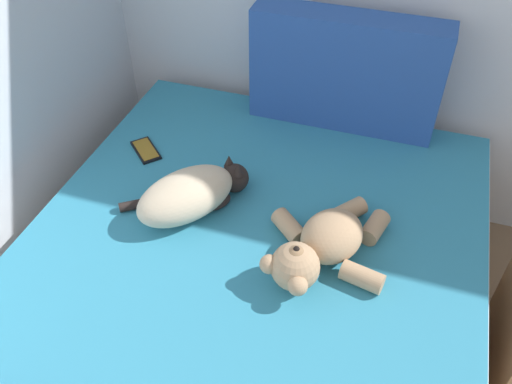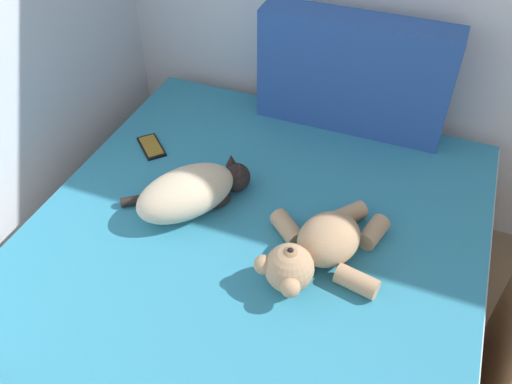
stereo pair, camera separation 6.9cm
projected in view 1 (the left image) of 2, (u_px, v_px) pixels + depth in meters
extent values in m
cube|color=#9E7A56|center=(239.00, 341.00, 1.81)|extent=(1.47, 1.94, 0.30)
cube|color=white|center=(237.00, 298.00, 1.64)|extent=(1.43, 1.88, 0.19)
cube|color=teal|center=(243.00, 262.00, 1.61)|extent=(1.41, 1.75, 0.02)
cube|color=#264C99|center=(345.00, 72.00, 2.00)|extent=(0.71, 0.14, 0.44)
ellipsoid|color=#C6B293|center=(186.00, 195.00, 1.71)|extent=(0.35, 0.39, 0.15)
sphere|color=black|center=(234.00, 178.00, 1.81)|extent=(0.10, 0.10, 0.10)
cone|color=black|center=(229.00, 161.00, 1.79)|extent=(0.04, 0.04, 0.04)
cone|color=black|center=(239.00, 169.00, 1.76)|extent=(0.04, 0.04, 0.04)
cylinder|color=black|center=(144.00, 203.00, 1.77)|extent=(0.15, 0.12, 0.03)
ellipsoid|color=black|center=(217.00, 202.00, 1.76)|extent=(0.10, 0.11, 0.04)
ellipsoid|color=tan|center=(332.00, 236.00, 1.58)|extent=(0.25, 0.26, 0.14)
sphere|color=tan|center=(295.00, 266.00, 1.50)|extent=(0.14, 0.14, 0.14)
sphere|color=#8E6B49|center=(296.00, 255.00, 1.47)|extent=(0.06, 0.06, 0.06)
sphere|color=black|center=(296.00, 249.00, 1.45)|extent=(0.02, 0.02, 0.02)
sphere|color=tan|center=(298.00, 286.00, 1.44)|extent=(0.06, 0.06, 0.06)
sphere|color=tan|center=(269.00, 264.00, 1.49)|extent=(0.06, 0.06, 0.06)
cylinder|color=tan|center=(362.00, 277.00, 1.52)|extent=(0.13, 0.08, 0.06)
cylinder|color=tan|center=(375.00, 228.00, 1.67)|extent=(0.09, 0.12, 0.06)
cylinder|color=tan|center=(289.00, 227.00, 1.67)|extent=(0.13, 0.13, 0.06)
cylinder|color=tan|center=(348.00, 211.00, 1.72)|extent=(0.12, 0.13, 0.06)
cube|color=black|center=(146.00, 150.00, 2.00)|extent=(0.16, 0.15, 0.01)
cube|color=olive|center=(146.00, 149.00, 1.99)|extent=(0.14, 0.13, 0.00)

